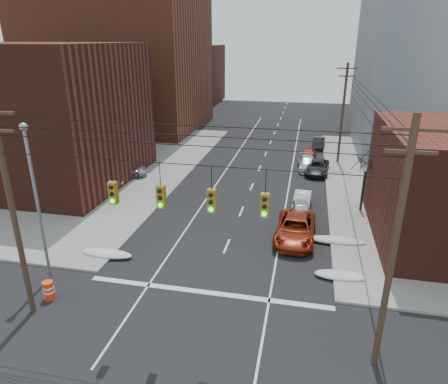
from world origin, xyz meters
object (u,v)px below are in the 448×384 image
at_px(parked_car_c, 317,167).
at_px(parked_car_f, 319,143).
at_px(parked_car_d, 307,163).
at_px(parked_car_b, 302,201).
at_px(parked_car_e, 308,154).
at_px(lot_car_d, 107,151).
at_px(construction_barrel, 49,290).
at_px(lot_car_b, 124,170).
at_px(lot_car_a, 105,178).
at_px(lot_car_c, 105,165).
at_px(parked_car_a, 301,210).
at_px(red_pickup, 295,229).

xyz_separation_m(parked_car_c, parked_car_f, (0.25, 10.78, -0.01)).
relative_size(parked_car_d, parked_car_f, 1.17).
relative_size(parked_car_b, parked_car_e, 0.97).
height_order(parked_car_b, lot_car_d, lot_car_d).
distance_m(parked_car_c, construction_barrel, 29.12).
relative_size(parked_car_b, parked_car_f, 0.94).
distance_m(parked_car_f, construction_barrel, 38.94).
height_order(lot_car_b, lot_car_d, lot_car_d).
relative_size(lot_car_b, lot_car_d, 1.16).
distance_m(parked_car_f, lot_car_a, 27.70).
distance_m(lot_car_c, lot_car_d, 5.25).
height_order(parked_car_d, lot_car_d, lot_car_d).
bearing_deg(parked_car_d, parked_car_a, -95.88).
xyz_separation_m(parked_car_a, construction_barrel, (-13.12, -13.62, -0.12)).
bearing_deg(parked_car_e, parked_car_a, -86.73).
height_order(parked_car_f, lot_car_a, lot_car_a).
bearing_deg(lot_car_a, red_pickup, -115.76).
relative_size(parked_car_a, lot_car_b, 0.81).
distance_m(parked_car_d, parked_car_e, 3.94).
xyz_separation_m(parked_car_e, construction_barrel, (-13.47, -30.42, -0.15)).
xyz_separation_m(red_pickup, lot_car_c, (-20.55, 11.38, -0.05)).
xyz_separation_m(parked_car_a, parked_car_c, (1.35, 11.65, 0.03)).
bearing_deg(parked_car_d, lot_car_a, -158.40).
xyz_separation_m(red_pickup, construction_barrel, (-12.86, -9.83, -0.27)).
xyz_separation_m(parked_car_a, parked_car_b, (0.05, 1.98, -0.02)).
xyz_separation_m(lot_car_b, lot_car_c, (-2.78, 1.39, -0.05)).
bearing_deg(construction_barrel, lot_car_b, 103.91).
bearing_deg(lot_car_d, lot_car_c, -156.75).
relative_size(parked_car_a, parked_car_b, 0.99).
relative_size(parked_car_b, construction_barrel, 3.71).
bearing_deg(parked_car_c, lot_car_b, -160.30).
height_order(parked_car_f, construction_barrel, parked_car_f).
xyz_separation_m(red_pickup, parked_car_f, (1.86, 26.22, -0.13)).
height_order(parked_car_a, parked_car_f, parked_car_f).
distance_m(parked_car_b, lot_car_c, 21.60).
xyz_separation_m(parked_car_a, parked_car_f, (1.60, 22.43, 0.02)).
bearing_deg(lot_car_d, parked_car_d, -90.36).
bearing_deg(parked_car_a, red_pickup, -99.83).
bearing_deg(construction_barrel, parked_car_a, 46.07).
relative_size(parked_car_c, parked_car_e, 1.23).
relative_size(parked_car_a, construction_barrel, 3.68).
bearing_deg(parked_car_f, lot_car_d, -153.60).
bearing_deg(parked_car_a, lot_car_b, 155.16).
xyz_separation_m(parked_car_e, lot_car_c, (-21.16, -9.22, 0.08)).
bearing_deg(parked_car_b, lot_car_a, 178.12).
xyz_separation_m(parked_car_a, lot_car_b, (-18.03, 6.20, 0.16)).
bearing_deg(parked_car_e, lot_car_a, -140.72).
bearing_deg(lot_car_c, parked_car_a, -122.63).
bearing_deg(parked_car_a, construction_barrel, -139.80).
bearing_deg(lot_car_c, parked_car_f, -69.07).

